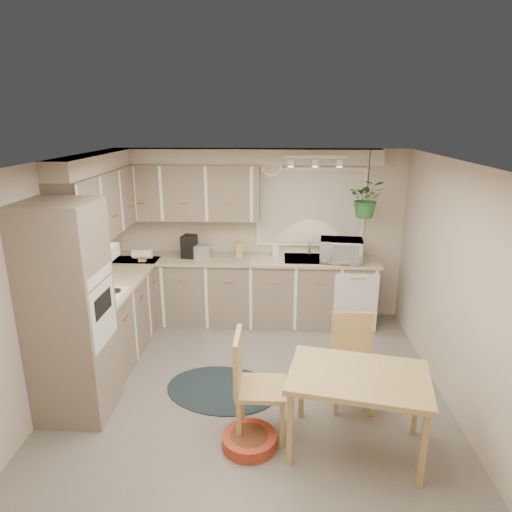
# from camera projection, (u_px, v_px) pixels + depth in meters

# --- Properties ---
(floor) EXTENTS (4.20, 4.20, 0.00)m
(floor) POSITION_uv_depth(u_px,v_px,m) (252.00, 393.00, 4.82)
(floor) COLOR slate
(floor) RESTS_ON ground
(ceiling) EXTENTS (4.20, 4.20, 0.00)m
(ceiling) POSITION_uv_depth(u_px,v_px,m) (251.00, 163.00, 4.12)
(ceiling) COLOR white
(ceiling) RESTS_ON wall_back
(wall_back) EXTENTS (4.00, 0.04, 2.40)m
(wall_back) POSITION_uv_depth(u_px,v_px,m) (260.00, 234.00, 6.48)
(wall_back) COLOR #BEB09D
(wall_back) RESTS_ON floor
(wall_front) EXTENTS (4.00, 0.04, 2.40)m
(wall_front) POSITION_uv_depth(u_px,v_px,m) (228.00, 424.00, 2.47)
(wall_front) COLOR #BEB09D
(wall_front) RESTS_ON floor
(wall_left) EXTENTS (0.04, 4.20, 2.40)m
(wall_left) POSITION_uv_depth(u_px,v_px,m) (52.00, 283.00, 4.57)
(wall_left) COLOR #BEB09D
(wall_left) RESTS_ON floor
(wall_right) EXTENTS (0.04, 4.20, 2.40)m
(wall_right) POSITION_uv_depth(u_px,v_px,m) (459.00, 290.00, 4.38)
(wall_right) COLOR #BEB09D
(wall_right) RESTS_ON floor
(base_cab_left) EXTENTS (0.60, 1.85, 0.90)m
(base_cab_left) POSITION_uv_depth(u_px,v_px,m) (118.00, 316.00, 5.61)
(base_cab_left) COLOR gray
(base_cab_left) RESTS_ON floor
(base_cab_back) EXTENTS (3.60, 0.60, 0.90)m
(base_cab_back) POSITION_uv_depth(u_px,v_px,m) (245.00, 291.00, 6.42)
(base_cab_back) COLOR gray
(base_cab_back) RESTS_ON floor
(counter_left) EXTENTS (0.64, 1.89, 0.04)m
(counter_left) POSITION_uv_depth(u_px,v_px,m) (115.00, 280.00, 5.47)
(counter_left) COLOR tan
(counter_left) RESTS_ON base_cab_left
(counter_back) EXTENTS (3.64, 0.64, 0.04)m
(counter_back) POSITION_uv_depth(u_px,v_px,m) (245.00, 259.00, 6.28)
(counter_back) COLOR tan
(counter_back) RESTS_ON base_cab_back
(oven_stack) EXTENTS (0.65, 0.65, 2.10)m
(oven_stack) POSITION_uv_depth(u_px,v_px,m) (69.00, 313.00, 4.24)
(oven_stack) COLOR gray
(oven_stack) RESTS_ON floor
(wall_oven_face) EXTENTS (0.02, 0.56, 0.58)m
(wall_oven_face) POSITION_uv_depth(u_px,v_px,m) (103.00, 314.00, 4.22)
(wall_oven_face) COLOR silver
(wall_oven_face) RESTS_ON oven_stack
(upper_cab_left) EXTENTS (0.35, 2.00, 0.75)m
(upper_cab_left) POSITION_uv_depth(u_px,v_px,m) (101.00, 204.00, 5.33)
(upper_cab_left) COLOR gray
(upper_cab_left) RESTS_ON wall_left
(upper_cab_back) EXTENTS (2.00, 0.35, 0.75)m
(upper_cab_back) POSITION_uv_depth(u_px,v_px,m) (186.00, 192.00, 6.18)
(upper_cab_back) COLOR gray
(upper_cab_back) RESTS_ON wall_back
(soffit_left) EXTENTS (0.30, 2.00, 0.20)m
(soffit_left) POSITION_uv_depth(u_px,v_px,m) (94.00, 163.00, 5.20)
(soffit_left) COLOR #BEB09D
(soffit_left) RESTS_ON wall_left
(soffit_back) EXTENTS (3.60, 0.30, 0.20)m
(soffit_back) POSITION_uv_depth(u_px,v_px,m) (245.00, 156.00, 6.03)
(soffit_back) COLOR #BEB09D
(soffit_back) RESTS_ON wall_back
(cooktop) EXTENTS (0.52, 0.58, 0.02)m
(cooktop) POSITION_uv_depth(u_px,v_px,m) (98.00, 296.00, 4.91)
(cooktop) COLOR silver
(cooktop) RESTS_ON counter_left
(range_hood) EXTENTS (0.40, 0.60, 0.14)m
(range_hood) POSITION_uv_depth(u_px,v_px,m) (91.00, 256.00, 4.78)
(range_hood) COLOR silver
(range_hood) RESTS_ON upper_cab_left
(window_blinds) EXTENTS (1.40, 0.02, 1.00)m
(window_blinds) POSITION_uv_depth(u_px,v_px,m) (311.00, 208.00, 6.30)
(window_blinds) COLOR beige
(window_blinds) RESTS_ON wall_back
(window_frame) EXTENTS (1.50, 0.02, 1.10)m
(window_frame) POSITION_uv_depth(u_px,v_px,m) (310.00, 207.00, 6.31)
(window_frame) COLOR white
(window_frame) RESTS_ON wall_back
(sink) EXTENTS (0.70, 0.48, 0.10)m
(sink) POSITION_uv_depth(u_px,v_px,m) (310.00, 262.00, 6.25)
(sink) COLOR #9C9FA4
(sink) RESTS_ON counter_back
(dishwasher_front) EXTENTS (0.58, 0.02, 0.83)m
(dishwasher_front) POSITION_uv_depth(u_px,v_px,m) (356.00, 303.00, 6.06)
(dishwasher_front) COLOR silver
(dishwasher_front) RESTS_ON base_cab_back
(track_light_bar) EXTENTS (0.80, 0.04, 0.04)m
(track_light_bar) POSITION_uv_depth(u_px,v_px,m) (315.00, 157.00, 5.59)
(track_light_bar) COLOR silver
(track_light_bar) RESTS_ON ceiling
(wall_clock) EXTENTS (0.30, 0.03, 0.30)m
(wall_clock) POSITION_uv_depth(u_px,v_px,m) (271.00, 165.00, 6.16)
(wall_clock) COLOR #DDC54E
(wall_clock) RESTS_ON wall_back
(dining_table) EXTENTS (1.29, 0.98, 0.73)m
(dining_table) POSITION_uv_depth(u_px,v_px,m) (356.00, 412.00, 3.92)
(dining_table) COLOR tan
(dining_table) RESTS_ON floor
(chair_left) EXTENTS (0.47, 0.47, 0.99)m
(chair_left) POSITION_uv_depth(u_px,v_px,m) (261.00, 385.00, 4.08)
(chair_left) COLOR tan
(chair_left) RESTS_ON floor
(chair_back) EXTENTS (0.43, 0.43, 0.93)m
(chair_back) POSITION_uv_depth(u_px,v_px,m) (354.00, 363.00, 4.51)
(chair_back) COLOR tan
(chair_back) RESTS_ON floor
(braided_rug) EXTENTS (1.39, 1.16, 0.01)m
(braided_rug) POSITION_uv_depth(u_px,v_px,m) (222.00, 389.00, 4.88)
(braided_rug) COLOR black
(braided_rug) RESTS_ON floor
(pet_bed) EXTENTS (0.61, 0.61, 0.11)m
(pet_bed) POSITION_uv_depth(u_px,v_px,m) (249.00, 440.00, 4.03)
(pet_bed) COLOR #C34227
(pet_bed) RESTS_ON floor
(microwave) EXTENTS (0.58, 0.36, 0.38)m
(microwave) POSITION_uv_depth(u_px,v_px,m) (341.00, 248.00, 6.07)
(microwave) COLOR silver
(microwave) RESTS_ON counter_back
(soap_bottle) EXTENTS (0.12, 0.21, 0.09)m
(soap_bottle) POSITION_uv_depth(u_px,v_px,m) (275.00, 252.00, 6.39)
(soap_bottle) COLOR silver
(soap_bottle) RESTS_ON counter_back
(hanging_plant) EXTENTS (0.51, 0.55, 0.38)m
(hanging_plant) POSITION_uv_depth(u_px,v_px,m) (367.00, 203.00, 5.88)
(hanging_plant) COLOR #29662A
(hanging_plant) RESTS_ON ceiling
(coffee_maker) EXTENTS (0.21, 0.24, 0.31)m
(coffee_maker) POSITION_uv_depth(u_px,v_px,m) (189.00, 246.00, 6.27)
(coffee_maker) COLOR black
(coffee_maker) RESTS_ON counter_back
(toaster) EXTENTS (0.32, 0.22, 0.17)m
(toaster) POSITION_uv_depth(u_px,v_px,m) (199.00, 251.00, 6.30)
(toaster) COLOR #9C9FA4
(toaster) RESTS_ON counter_back
(knife_block) EXTENTS (0.11, 0.11, 0.21)m
(knife_block) POSITION_uv_depth(u_px,v_px,m) (239.00, 249.00, 6.30)
(knife_block) COLOR tan
(knife_block) RESTS_ON counter_back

